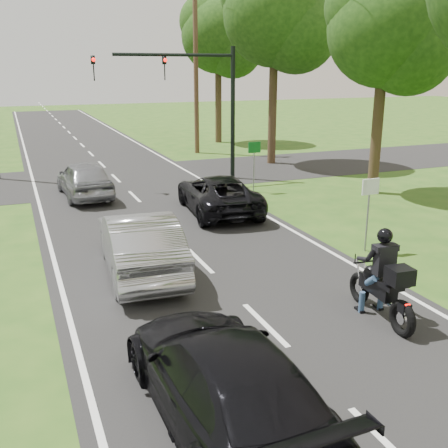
{
  "coord_description": "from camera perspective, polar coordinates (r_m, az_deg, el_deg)",
  "views": [
    {
      "loc": [
        -4.43,
        -8.69,
        5.07
      ],
      "look_at": [
        0.31,
        3.0,
        1.3
      ],
      "focal_mm": 42.0,
      "sensor_mm": 36.0,
      "label": 1
    }
  ],
  "objects": [
    {
      "name": "tree_row_c",
      "position": [
        22.54,
        17.96,
        18.85
      ],
      "size": [
        4.8,
        4.65,
        8.76
      ],
      "color": "#332316",
      "rests_on": "ground"
    },
    {
      "name": "traffic_signal",
      "position": [
        24.0,
        -3.25,
        14.39
      ],
      "size": [
        6.38,
        0.44,
        6.0
      ],
      "color": "black",
      "rests_on": "ground"
    },
    {
      "name": "tree_row_e",
      "position": [
        37.21,
        -0.08,
        19.37
      ],
      "size": [
        5.28,
        5.12,
        9.61
      ],
      "color": "#332316",
      "rests_on": "ground"
    },
    {
      "name": "cross_road",
      "position": [
        25.59,
        -11.69,
        4.89
      ],
      "size": [
        60.0,
        7.0,
        0.01
      ],
      "primitive_type": "cube",
      "color": "black",
      "rests_on": "ground"
    },
    {
      "name": "tree_row_d",
      "position": [
        28.92,
        6.37,
        21.24
      ],
      "size": [
        5.76,
        5.58,
        10.45
      ],
      "color": "#332316",
      "rests_on": "ground"
    },
    {
      "name": "utility_pole_far",
      "position": [
        32.48,
        -3.08,
        16.65
      ],
      "size": [
        1.6,
        0.28,
        10.0
      ],
      "color": "brown",
      "rests_on": "ground"
    },
    {
      "name": "silver_sedan",
      "position": [
        13.45,
        -9.17,
        -2.07
      ],
      "size": [
        2.02,
        4.92,
        1.58
      ],
      "primitive_type": "imported",
      "rotation": [
        0.0,
        0.0,
        3.07
      ],
      "color": "#A1A1A5",
      "rests_on": "road"
    },
    {
      "name": "road",
      "position": [
        19.86,
        -8.43,
        1.69
      ],
      "size": [
        8.0,
        100.0,
        0.01
      ],
      "primitive_type": "cube",
      "color": "black",
      "rests_on": "ground"
    },
    {
      "name": "sign_white",
      "position": [
        15.22,
        15.57,
        2.84
      ],
      "size": [
        0.55,
        0.07,
        2.12
      ],
      "color": "slate",
      "rests_on": "ground"
    },
    {
      "name": "ground",
      "position": [
        10.99,
        4.47,
        -10.88
      ],
      "size": [
        140.0,
        140.0,
        0.0
      ],
      "primitive_type": "plane",
      "color": "#274D15",
      "rests_on": "ground"
    },
    {
      "name": "silver_suv",
      "position": [
        22.0,
        -14.95,
        4.78
      ],
      "size": [
        1.99,
        4.48,
        1.5
      ],
      "primitive_type": "imported",
      "rotation": [
        0.0,
        0.0,
        3.19
      ],
      "color": "gray",
      "rests_on": "road"
    },
    {
      "name": "dark_car_behind",
      "position": [
        7.97,
        -0.06,
        -16.42
      ],
      "size": [
        2.13,
        4.97,
        1.43
      ],
      "primitive_type": "imported",
      "rotation": [
        0.0,
        0.0,
        3.17
      ],
      "color": "black",
      "rests_on": "road"
    },
    {
      "name": "motorcycle_rider",
      "position": [
        11.36,
        16.96,
        -6.3
      ],
      "size": [
        0.68,
        2.32,
        2.0
      ],
      "rotation": [
        0.0,
        0.0,
        -0.09
      ],
      "color": "black",
      "rests_on": "ground"
    },
    {
      "name": "dark_suv",
      "position": [
        18.99,
        -0.66,
        3.32
      ],
      "size": [
        2.75,
        5.11,
        1.36
      ],
      "primitive_type": "imported",
      "rotation": [
        0.0,
        0.0,
        3.04
      ],
      "color": "black",
      "rests_on": "road"
    },
    {
      "name": "sign_green",
      "position": [
        22.04,
        3.31,
        7.56
      ],
      "size": [
        0.55,
        0.07,
        2.12
      ],
      "color": "slate",
      "rests_on": "ground"
    }
  ]
}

